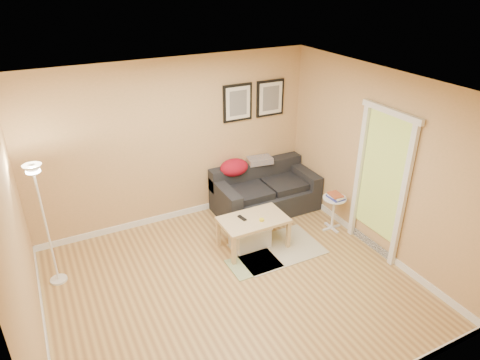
{
  "coord_description": "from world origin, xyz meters",
  "views": [
    {
      "loc": [
        -1.91,
        -3.97,
        3.75
      ],
      "look_at": [
        0.55,
        0.85,
        1.05
      ],
      "focal_mm": 32.25,
      "sensor_mm": 36.0,
      "label": 1
    }
  ],
  "objects": [
    {
      "name": "storage_bin",
      "position": [
        0.64,
        0.71,
        0.17
      ],
      "size": [
        0.55,
        0.4,
        0.34
      ],
      "primitive_type": null,
      "color": "white",
      "rests_on": "ground"
    },
    {
      "name": "plaid_throw",
      "position": [
        1.43,
        1.85,
        0.78
      ],
      "size": [
        0.45,
        0.32,
        0.1
      ],
      "primitive_type": null,
      "rotation": [
        0.0,
        0.0,
        -0.14
      ],
      "color": "tan",
      "rests_on": "sofa"
    },
    {
      "name": "baseboard_left",
      "position": [
        -2.24,
        0.0,
        0.05
      ],
      "size": [
        0.02,
        4.0,
        0.1
      ],
      "primitive_type": "cube",
      "color": "white",
      "rests_on": "ground"
    },
    {
      "name": "doorway",
      "position": [
        2.2,
        -0.15,
        1.02
      ],
      "size": [
        0.12,
        1.01,
        2.13
      ],
      "primitive_type": null,
      "color": "white",
      "rests_on": "ground"
    },
    {
      "name": "green_runner",
      "position": [
        0.48,
        0.28,
        0.01
      ],
      "size": [
        0.7,
        0.5,
        0.01
      ],
      "primitive_type": "cube",
      "color": "#668C4C",
      "rests_on": "ground"
    },
    {
      "name": "wall_back",
      "position": [
        0.0,
        2.0,
        1.3
      ],
      "size": [
        4.5,
        0.0,
        4.5
      ],
      "primitive_type": "plane",
      "rotation": [
        1.57,
        0.0,
        0.0
      ],
      "color": "tan",
      "rests_on": "ground"
    },
    {
      "name": "sofa",
      "position": [
        1.38,
        1.53,
        0.38
      ],
      "size": [
        1.7,
        0.9,
        0.75
      ],
      "primitive_type": null,
      "color": "black",
      "rests_on": "ground"
    },
    {
      "name": "book_stack",
      "position": [
        2.02,
        0.51,
        0.6
      ],
      "size": [
        0.23,
        0.28,
        0.08
      ],
      "primitive_type": null,
      "rotation": [
        0.0,
        0.0,
        -0.21
      ],
      "color": "#303690",
      "rests_on": "side_table"
    },
    {
      "name": "wall_front",
      "position": [
        0.0,
        -2.0,
        1.3
      ],
      "size": [
        4.5,
        0.0,
        4.5
      ],
      "primitive_type": "plane",
      "rotation": [
        -1.57,
        0.0,
        0.0
      ],
      "color": "tan",
      "rests_on": "ground"
    },
    {
      "name": "framed_print_left",
      "position": [
        1.08,
        1.98,
        1.8
      ],
      "size": [
        0.5,
        0.04,
        0.6
      ],
      "primitive_type": null,
      "color": "black",
      "rests_on": "wall_back"
    },
    {
      "name": "baseboard_back",
      "position": [
        0.0,
        1.99,
        0.05
      ],
      "size": [
        4.5,
        0.02,
        0.1
      ],
      "primitive_type": "cube",
      "color": "white",
      "rests_on": "ground"
    },
    {
      "name": "coffee_table",
      "position": [
        0.67,
        0.66,
        0.24
      ],
      "size": [
        1.05,
        0.73,
        0.48
      ],
      "primitive_type": null,
      "rotation": [
        0.0,
        0.0,
        -0.16
      ],
      "color": "tan",
      "rests_on": "ground"
    },
    {
      "name": "wall_right",
      "position": [
        2.25,
        0.0,
        1.3
      ],
      "size": [
        0.0,
        4.0,
        4.0
      ],
      "primitive_type": "plane",
      "rotation": [
        1.57,
        0.0,
        -1.57
      ],
      "color": "tan",
      "rests_on": "ground"
    },
    {
      "name": "floor",
      "position": [
        0.0,
        0.0,
        0.0
      ],
      "size": [
        4.5,
        4.5,
        0.0
      ],
      "primitive_type": "plane",
      "color": "tan",
      "rests_on": "ground"
    },
    {
      "name": "side_table",
      "position": [
        2.02,
        0.53,
        0.28
      ],
      "size": [
        0.37,
        0.37,
        0.56
      ],
      "primitive_type": null,
      "color": "white",
      "rests_on": "ground"
    },
    {
      "name": "remote_control",
      "position": [
        0.53,
        0.74,
        0.49
      ],
      "size": [
        0.08,
        0.17,
        0.02
      ],
      "primitive_type": "cube",
      "rotation": [
        0.0,
        0.0,
        0.18
      ],
      "color": "black",
      "rests_on": "coffee_table"
    },
    {
      "name": "red_throw",
      "position": [
        0.93,
        1.81,
        0.77
      ],
      "size": [
        0.48,
        0.36,
        0.28
      ],
      "primitive_type": null,
      "color": "maroon",
      "rests_on": "sofa"
    },
    {
      "name": "tape_roll",
      "position": [
        0.75,
        0.56,
        0.5
      ],
      "size": [
        0.07,
        0.07,
        0.03
      ],
      "primitive_type": "cylinder",
      "color": "yellow",
      "rests_on": "coffee_table"
    },
    {
      "name": "floor_lamp",
      "position": [
        -2.0,
        1.15,
        0.8
      ],
      "size": [
        0.22,
        0.22,
        1.7
      ],
      "primitive_type": null,
      "color": "white",
      "rests_on": "ground"
    },
    {
      "name": "baseboard_right",
      "position": [
        2.24,
        0.0,
        0.05
      ],
      "size": [
        0.02,
        4.0,
        0.1
      ],
      "primitive_type": "cube",
      "color": "white",
      "rests_on": "ground"
    },
    {
      "name": "area_rug",
      "position": [
        0.97,
        0.43,
        0.01
      ],
      "size": [
        1.25,
        0.85,
        0.01
      ],
      "primitive_type": "cube",
      "color": "beige",
      "rests_on": "ground"
    },
    {
      "name": "framed_print_right",
      "position": [
        1.68,
        1.98,
        1.8
      ],
      "size": [
        0.5,
        0.04,
        0.6
      ],
      "primitive_type": null,
      "color": "black",
      "rests_on": "wall_back"
    },
    {
      "name": "wall_left",
      "position": [
        -2.25,
        0.0,
        1.3
      ],
      "size": [
        0.0,
        4.0,
        4.0
      ],
      "primitive_type": "plane",
      "rotation": [
        1.57,
        0.0,
        1.57
      ],
      "color": "tan",
      "rests_on": "ground"
    },
    {
      "name": "ceiling",
      "position": [
        0.0,
        0.0,
        2.6
      ],
      "size": [
        4.5,
        4.5,
        0.0
      ],
      "primitive_type": "plane",
      "rotation": [
        3.14,
        0.0,
        0.0
      ],
      "color": "white",
      "rests_on": "wall_back"
    }
  ]
}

